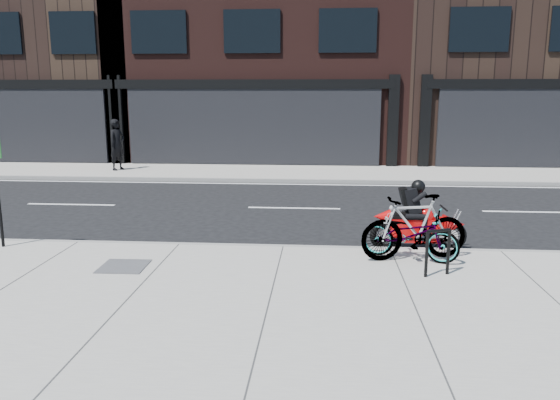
# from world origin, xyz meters

# --- Properties ---
(ground) EXTENTS (120.00, 120.00, 0.00)m
(ground) POSITION_xyz_m (0.00, 0.00, 0.00)
(ground) COLOR black
(ground) RESTS_ON ground
(sidewalk_near) EXTENTS (60.00, 6.00, 0.13)m
(sidewalk_near) POSITION_xyz_m (0.00, -5.00, 0.07)
(sidewalk_near) COLOR gray
(sidewalk_near) RESTS_ON ground
(sidewalk_far) EXTENTS (60.00, 3.50, 0.13)m
(sidewalk_far) POSITION_xyz_m (0.00, 7.75, 0.07)
(sidewalk_far) COLOR gray
(sidewalk_far) RESTS_ON ground
(building_midwest) EXTENTS (10.00, 10.00, 12.00)m
(building_midwest) POSITION_xyz_m (-12.00, 14.50, 6.00)
(building_midwest) COLOR black
(building_midwest) RESTS_ON ground
(building_mideast) EXTENTS (12.00, 10.00, 12.50)m
(building_mideast) POSITION_xyz_m (10.00, 14.50, 6.25)
(building_mideast) COLOR black
(building_mideast) RESTS_ON ground
(bike_rack) EXTENTS (0.42, 0.21, 0.76)m
(bike_rack) POSITION_xyz_m (2.55, -3.44, 0.58)
(bike_rack) COLOR black
(bike_rack) RESTS_ON sidewalk_near
(bicycle_front) EXTENTS (1.80, 1.17, 0.89)m
(bicycle_front) POSITION_xyz_m (2.24, -2.60, 0.58)
(bicycle_front) COLOR gray
(bicycle_front) RESTS_ON sidewalk_near
(bicycle_rear) EXTENTS (1.97, 0.98, 1.14)m
(bicycle_rear) POSITION_xyz_m (2.32, -2.60, 0.70)
(bicycle_rear) COLOR gray
(bicycle_rear) RESTS_ON sidewalk_near
(motorcycle) EXTENTS (1.85, 0.42, 1.38)m
(motorcycle) POSITION_xyz_m (2.64, -1.60, 0.56)
(motorcycle) COLOR black
(motorcycle) RESTS_ON ground
(pedestrian) EXTENTS (0.68, 0.80, 1.86)m
(pedestrian) POSITION_xyz_m (-6.78, 7.60, 1.06)
(pedestrian) COLOR black
(pedestrian) RESTS_ON sidewalk_far
(utility_grate) EXTENTS (0.77, 0.77, 0.02)m
(utility_grate) POSITION_xyz_m (-2.57, -3.40, 0.14)
(utility_grate) COLOR #565658
(utility_grate) RESTS_ON sidewalk_near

